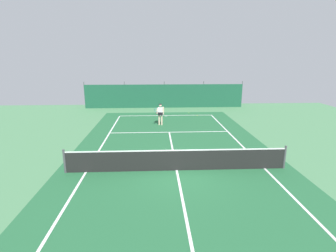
# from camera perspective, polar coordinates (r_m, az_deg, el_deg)

# --- Properties ---
(ground_plane) EXTENTS (36.00, 36.00, 0.00)m
(ground_plane) POSITION_cam_1_polar(r_m,az_deg,el_deg) (12.21, 1.90, -9.62)
(ground_plane) COLOR #4C8456
(court_surface) EXTENTS (11.02, 26.60, 0.01)m
(court_surface) POSITION_cam_1_polar(r_m,az_deg,el_deg) (12.21, 1.90, -9.61)
(court_surface) COLOR #236038
(court_surface) RESTS_ON ground
(tennis_net) EXTENTS (10.12, 0.10, 1.10)m
(tennis_net) POSITION_cam_1_polar(r_m,az_deg,el_deg) (12.01, 1.92, -7.40)
(tennis_net) COLOR black
(tennis_net) RESTS_ON ground
(back_fence) EXTENTS (16.30, 0.98, 2.70)m
(back_fence) POSITION_cam_1_polar(r_m,az_deg,el_deg) (27.78, -0.84, 5.55)
(back_fence) COLOR #195138
(back_fence) RESTS_ON ground
(tennis_player) EXTENTS (0.75, 0.73, 1.64)m
(tennis_player) POSITION_cam_1_polar(r_m,az_deg,el_deg) (20.01, -1.69, 2.89)
(tennis_player) COLOR beige
(tennis_player) RESTS_ON ground
(tennis_ball_near_player) EXTENTS (0.07, 0.07, 0.07)m
(tennis_ball_near_player) POSITION_cam_1_polar(r_m,az_deg,el_deg) (13.66, -8.13, -6.93)
(tennis_ball_near_player) COLOR #CCDB33
(tennis_ball_near_player) RESTS_ON ground
(tennis_ball_midcourt) EXTENTS (0.07, 0.07, 0.07)m
(tennis_ball_midcourt) POSITION_cam_1_polar(r_m,az_deg,el_deg) (24.65, 4.53, 2.86)
(tennis_ball_midcourt) COLOR #CCDB33
(tennis_ball_midcourt) RESTS_ON ground
(tennis_ball_by_sideline) EXTENTS (0.07, 0.07, 0.07)m
(tennis_ball_by_sideline) POSITION_cam_1_polar(r_m,az_deg,el_deg) (23.59, 6.36, 2.29)
(tennis_ball_by_sideline) COLOR #CCDB33
(tennis_ball_by_sideline) RESTS_ON ground
(parked_car) EXTENTS (2.30, 4.34, 1.68)m
(parked_car) POSITION_cam_1_polar(r_m,az_deg,el_deg) (30.36, -5.94, 6.57)
(parked_car) COLOR navy
(parked_car) RESTS_ON ground
(water_bottle) EXTENTS (0.08, 0.08, 0.24)m
(water_bottle) POSITION_cam_1_polar(r_m,az_deg,el_deg) (14.30, -21.58, -6.46)
(water_bottle) COLOR #338CD8
(water_bottle) RESTS_ON ground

